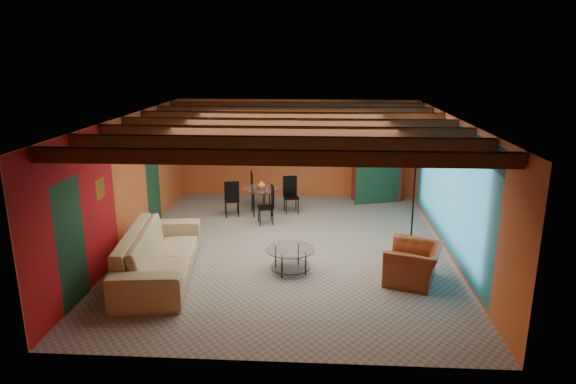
# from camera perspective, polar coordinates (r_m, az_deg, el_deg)

# --- Properties ---
(room) EXTENTS (6.52, 8.01, 2.71)m
(room) POSITION_cam_1_polar(r_m,az_deg,el_deg) (10.01, -0.03, 6.57)
(room) COLOR gray
(room) RESTS_ON ground
(sofa) EXTENTS (1.50, 3.06, 0.86)m
(sofa) POSITION_cam_1_polar(r_m,az_deg,el_deg) (9.41, -14.29, -6.73)
(sofa) COLOR tan
(sofa) RESTS_ON ground
(armchair) EXTENTS (1.19, 1.27, 0.67)m
(armchair) POSITION_cam_1_polar(r_m,az_deg,el_deg) (9.21, 13.98, -7.84)
(armchair) COLOR maroon
(armchair) RESTS_ON ground
(coffee_table) EXTENTS (1.14, 1.14, 0.45)m
(coffee_table) POSITION_cam_1_polar(r_m,az_deg,el_deg) (9.36, 0.27, -7.67)
(coffee_table) COLOR white
(coffee_table) RESTS_ON ground
(dining_table) EXTENTS (2.14, 2.14, 0.93)m
(dining_table) POSITION_cam_1_polar(r_m,az_deg,el_deg) (12.57, -2.99, -0.49)
(dining_table) COLOR silver
(dining_table) RESTS_ON ground
(armoire) EXTENTS (1.32, 0.90, 2.12)m
(armoire) POSITION_cam_1_polar(r_m,az_deg,el_deg) (13.84, 10.04, 3.32)
(armoire) COLOR maroon
(armoire) RESTS_ON ground
(floor_lamp) EXTENTS (0.52, 0.52, 2.12)m
(floor_lamp) POSITION_cam_1_polar(r_m,az_deg,el_deg) (11.02, 14.05, 0.02)
(floor_lamp) COLOR black
(floor_lamp) RESTS_ON ground
(ceiling_fan) EXTENTS (1.50, 1.50, 0.44)m
(ceiling_fan) POSITION_cam_1_polar(r_m,az_deg,el_deg) (9.90, -0.07, 6.46)
(ceiling_fan) COLOR #472614
(ceiling_fan) RESTS_ON ceiling
(painting) EXTENTS (1.05, 0.03, 0.65)m
(painting) POSITION_cam_1_polar(r_m,az_deg,el_deg) (13.98, -2.75, 6.12)
(painting) COLOR black
(painting) RESTS_ON wall_back
(potted_plant) EXTENTS (0.54, 0.50, 0.49)m
(potted_plant) POSITION_cam_1_polar(r_m,az_deg,el_deg) (13.64, 10.30, 8.69)
(potted_plant) COLOR #26661E
(potted_plant) RESTS_ON armoire
(vase) EXTENTS (0.23, 0.23, 0.20)m
(vase) POSITION_cam_1_polar(r_m,az_deg,el_deg) (12.43, -3.03, 2.02)
(vase) COLOR orange
(vase) RESTS_ON dining_table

